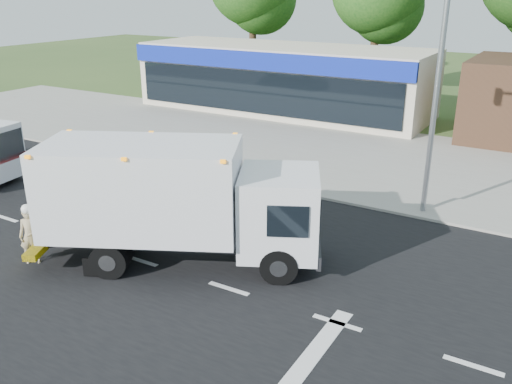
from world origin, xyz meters
TOP-DOWN VIEW (x-y plane):
  - ground at (0.00, 0.00)m, footprint 120.00×120.00m
  - road_asphalt at (0.00, 0.00)m, footprint 60.00×14.00m
  - sidewalk at (0.00, 8.20)m, footprint 60.00×2.40m
  - parking_apron at (0.00, 14.00)m, footprint 60.00×9.00m
  - lane_markings at (1.35, -1.35)m, footprint 55.20×7.00m
  - ems_box_truck at (-2.11, 0.54)m, footprint 8.05×5.57m
  - emergency_worker at (-5.54, -1.57)m, footprint 0.72×0.69m
  - retail_strip_mall at (-9.00, 19.93)m, footprint 18.00×6.20m
  - traffic_signal_pole at (2.35, 7.60)m, footprint 3.51×0.25m

SIDE VIEW (x-z plane):
  - ground at x=0.00m, z-range 0.00..0.00m
  - road_asphalt at x=0.00m, z-range -0.01..0.01m
  - parking_apron at x=0.00m, z-range 0.00..0.02m
  - lane_markings at x=1.35m, z-range 0.01..0.02m
  - sidewalk at x=0.00m, z-range 0.00..0.12m
  - emergency_worker at x=-5.54m, z-range -0.01..1.76m
  - ems_box_truck at x=-2.11m, z-range 0.26..3.72m
  - retail_strip_mall at x=-9.00m, z-range 0.01..4.01m
  - traffic_signal_pole at x=2.35m, z-range 0.92..8.92m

